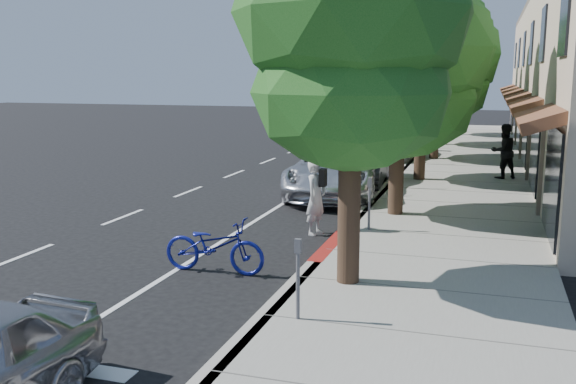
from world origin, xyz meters
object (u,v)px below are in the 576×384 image
at_px(bicycle, 214,246).
at_px(dark_suv_far, 393,125).
at_px(dark_sedan, 364,166).
at_px(street_tree_4, 447,68).
at_px(street_tree_3, 438,57).
at_px(pedestrian, 504,151).
at_px(white_pickup, 390,142).
at_px(street_tree_2, 424,52).
at_px(street_tree_5, 453,60).
at_px(cyclist, 316,197).
at_px(silver_suv, 336,170).
at_px(street_tree_1, 400,53).
at_px(street_tree_0, 352,20).

height_order(bicycle, dark_suv_far, dark_suv_far).
bearing_deg(bicycle, dark_suv_far, 0.29).
height_order(bicycle, dark_sedan, dark_sedan).
distance_m(street_tree_4, dark_sedan, 13.58).
distance_m(street_tree_3, pedestrian, 6.63).
bearing_deg(white_pickup, pedestrian, -44.27).
height_order(dark_suv_far, pedestrian, pedestrian).
xyz_separation_m(street_tree_2, dark_suv_far, (-3.10, 15.00, -3.71)).
distance_m(street_tree_4, street_tree_5, 6.02).
bearing_deg(cyclist, street_tree_5, 11.60).
xyz_separation_m(dark_suv_far, pedestrian, (5.93, -13.93, 0.24)).
relative_size(street_tree_3, white_pickup, 1.37).
relative_size(street_tree_4, white_pickup, 1.25).
xyz_separation_m(bicycle, white_pickup, (0.72, 18.02, 0.27)).
distance_m(silver_suv, dark_sedan, 2.23).
bearing_deg(street_tree_2, white_pickup, 107.66).
bearing_deg(street_tree_1, street_tree_2, 90.00).
height_order(street_tree_2, silver_suv, street_tree_2).
distance_m(bicycle, white_pickup, 18.04).
relative_size(street_tree_2, cyclist, 4.15).
xyz_separation_m(bicycle, pedestrian, (5.53, 12.88, 0.58)).
bearing_deg(street_tree_2, street_tree_1, -90.00).
relative_size(street_tree_1, bicycle, 3.51).
relative_size(street_tree_2, street_tree_4, 1.09).
xyz_separation_m(bicycle, dark_suv_far, (-0.40, 26.81, 0.35)).
bearing_deg(dark_suv_far, silver_suv, -86.81).
distance_m(dark_suv_far, pedestrian, 15.14).
relative_size(bicycle, dark_sedan, 0.50).
height_order(street_tree_2, dark_suv_far, street_tree_2).
height_order(dark_sedan, pedestrian, pedestrian).
relative_size(street_tree_2, street_tree_3, 0.99).
distance_m(street_tree_5, white_pickup, 12.55).
relative_size(street_tree_5, silver_suv, 1.28).
distance_m(street_tree_1, pedestrian, 8.28).
height_order(street_tree_1, street_tree_4, street_tree_1).
height_order(street_tree_4, cyclist, street_tree_4).
bearing_deg(silver_suv, street_tree_5, 78.03).
relative_size(street_tree_1, silver_suv, 1.23).
xyz_separation_m(street_tree_5, dark_suv_far, (-3.10, -3.00, -3.76)).
bearing_deg(pedestrian, street_tree_3, -90.48).
distance_m(bicycle, dark_sedan, 10.84).
relative_size(street_tree_3, dark_suv_far, 1.47).
relative_size(street_tree_0, silver_suv, 1.28).
height_order(street_tree_1, street_tree_5, street_tree_5).
xyz_separation_m(silver_suv, white_pickup, (0.34, 9.38, -0.01)).
bearing_deg(white_pickup, street_tree_2, -69.66).
xyz_separation_m(street_tree_0, silver_suv, (-2.32, 8.83, -3.92)).
bearing_deg(street_tree_0, street_tree_5, 90.00).
bearing_deg(street_tree_3, street_tree_1, -90.00).
bearing_deg(street_tree_5, street_tree_4, -90.00).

